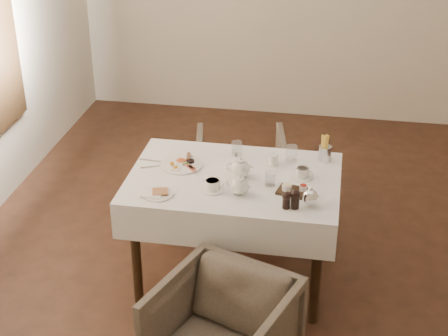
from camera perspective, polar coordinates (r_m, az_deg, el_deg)
table at (r=4.22m, az=0.82°, el=-2.14°), size 1.28×0.88×0.75m
armchair_near at (r=3.68m, az=-0.13°, el=-13.75°), size 0.84×0.85×0.61m
armchair_far at (r=5.13m, az=1.42°, el=-0.54°), size 0.77×0.79×0.61m
breakfast_plate at (r=4.30m, az=-3.54°, el=0.35°), size 0.27×0.27×0.03m
side_plate at (r=3.98m, az=-5.61°, el=-2.15°), size 0.18×0.18×0.02m
teapot_centre at (r=4.13m, az=1.37°, el=0.09°), size 0.17×0.14×0.13m
teapot_front at (r=3.95m, az=1.29°, el=-1.42°), size 0.18×0.15×0.12m
creamer at (r=4.29m, az=4.10°, el=0.71°), size 0.08×0.08×0.07m
teacup_near at (r=4.00m, az=-0.96°, el=-1.48°), size 0.13×0.13×0.07m
teacup_far at (r=4.17m, az=6.53°, el=-0.43°), size 0.13×0.13×0.06m
glass_left at (r=4.40m, az=1.07°, el=1.63°), size 0.08×0.08×0.09m
glass_mid at (r=4.06m, az=3.86°, el=-0.88°), size 0.08×0.08×0.09m
glass_right at (r=4.34m, az=5.63°, el=1.21°), size 0.08×0.08×0.10m
condiment_board at (r=4.00m, az=5.81°, el=-1.86°), size 0.21×0.16×0.05m
pepper_mill_left at (r=3.83m, az=5.21°, el=-2.67°), size 0.06×0.06×0.10m
pepper_mill_right at (r=3.84m, az=5.94°, el=-2.57°), size 0.07×0.07×0.12m
silver_pot at (r=3.87m, az=7.18°, el=-2.32°), size 0.13×0.11×0.12m
fries_cup at (r=4.37m, az=8.41°, el=1.55°), size 0.08×0.08×0.17m
cutlery_fork at (r=4.36m, az=-5.81°, el=0.58°), size 0.20×0.03×0.00m
cutlery_knife at (r=4.29m, az=-5.70°, el=0.13°), size 0.18×0.09×0.00m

